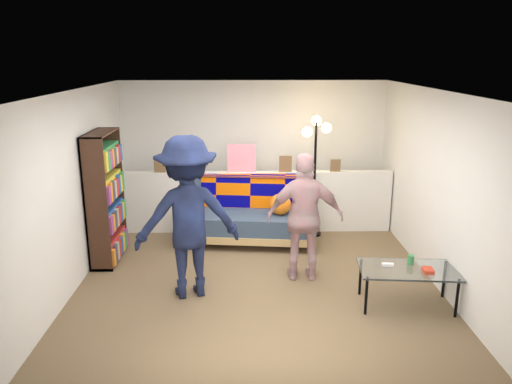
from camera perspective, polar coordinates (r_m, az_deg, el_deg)
ground at (r=6.61m, az=0.07°, el=-9.74°), size 5.00×5.00×0.00m
room_shell at (r=6.56m, az=-0.01°, el=5.41°), size 4.60×5.05×2.45m
half_wall_ledge at (r=8.12m, az=-0.21°, el=-1.10°), size 4.45×0.15×1.00m
ledge_decor at (r=7.93m, az=-1.85°, el=3.54°), size 2.97×0.02×0.45m
futon_sofa at (r=7.74m, az=-0.65°, el=-2.65°), size 2.14×1.18×0.88m
bookshelf at (r=7.21m, az=-16.83°, el=-1.06°), size 0.30×0.91×1.82m
coffee_table at (r=6.02m, az=17.03°, el=-8.62°), size 1.15×0.70×0.57m
floor_lamp at (r=7.82m, az=6.84°, el=4.52°), size 0.43×0.33×1.90m
person_left at (r=5.91m, az=-7.83°, el=-2.90°), size 1.40×1.02×1.94m
person_right at (r=6.33m, az=5.63°, el=-2.92°), size 0.98×0.44×1.65m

